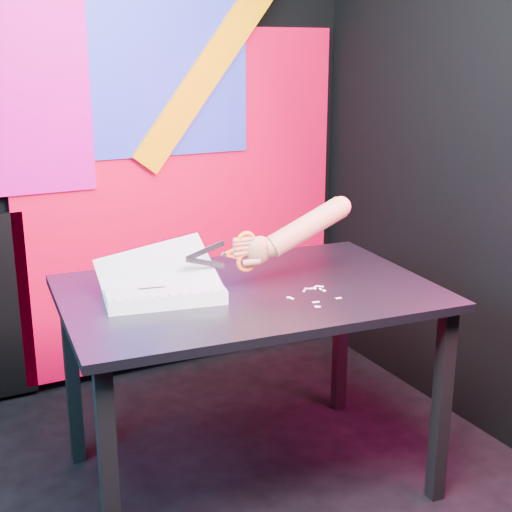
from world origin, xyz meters
TOP-DOWN VIEW (x-y plane):
  - room at (0.00, 0.00)m, footprint 3.01×3.01m
  - backdrop at (0.06, 1.46)m, footprint 2.88×0.05m
  - work_table at (0.47, 0.42)m, footprint 1.34×0.96m
  - printout_stack at (0.17, 0.48)m, footprint 0.43×0.35m
  - scissors at (0.44, 0.42)m, footprint 0.26×0.02m
  - hand_forearm at (0.66, 0.41)m, footprint 0.44×0.10m
  - paper_clippings at (0.64, 0.27)m, footprint 0.17×0.20m

SIDE VIEW (x-z plane):
  - work_table at x=0.47m, z-range 0.29..1.04m
  - paper_clippings at x=0.64m, z-range 0.75..0.75m
  - printout_stack at x=0.17m, z-range 0.67..0.88m
  - scissors at x=0.44m, z-range 0.81..0.95m
  - hand_forearm at x=0.66m, z-range 0.83..1.04m
  - backdrop at x=0.06m, z-range -0.08..2.00m
  - room at x=0.00m, z-range 0.00..2.71m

